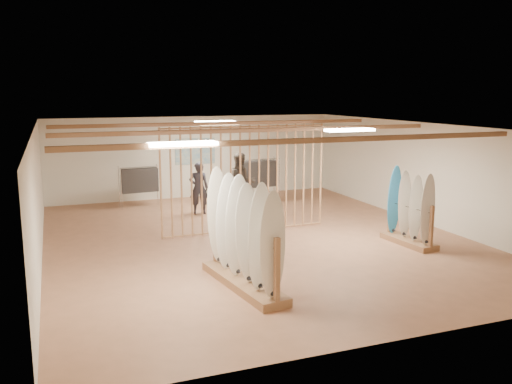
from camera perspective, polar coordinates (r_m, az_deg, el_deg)
name	(u,v)px	position (r m, az deg, el deg)	size (l,w,h in m)	color
floor	(256,239)	(13.61, 0.00, -4.97)	(12.00, 12.00, 0.00)	#B07655
ceiling	(256,127)	(13.14, 0.00, 6.88)	(12.00, 12.00, 0.00)	#999690
wall_back	(195,157)	(18.98, -6.43, 3.69)	(12.00, 12.00, 0.00)	white
wall_front	(403,250)	(8.11, 15.24, -5.86)	(12.00, 12.00, 0.00)	white
wall_left	(37,198)	(12.47, -22.03, -0.58)	(12.00, 12.00, 0.00)	white
wall_right	(424,173)	(15.76, 17.28, 1.89)	(12.00, 12.00, 0.00)	white
ceiling_slats	(256,130)	(13.14, 0.00, 6.53)	(9.50, 6.12, 0.10)	#966844
light_panels	(256,129)	(13.14, 0.00, 6.62)	(1.20, 0.35, 0.06)	white
bamboo_partition	(245,179)	(14.04, -1.15, 1.36)	(4.45, 0.05, 2.78)	tan
poster	(195,151)	(18.93, -6.43, 4.28)	(1.40, 0.03, 0.90)	teal
rack_left	(243,250)	(10.18, -1.38, -6.13)	(0.92, 2.66, 2.10)	#966844
rack_right	(410,220)	(13.52, 15.87, -2.80)	(0.63, 1.60, 1.81)	#966844
clothing_rack_a	(140,180)	(17.58, -12.16, 1.21)	(1.24, 0.41, 1.33)	silver
clothing_rack_b	(257,174)	(17.76, 0.15, 1.92)	(1.40, 0.43, 1.50)	silver
shopper_a	(199,185)	(16.31, -6.04, 0.78)	(0.65, 0.44, 1.78)	#29272F
shopper_b	(241,179)	(16.34, -1.58, 1.37)	(1.00, 0.78, 2.08)	#403831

